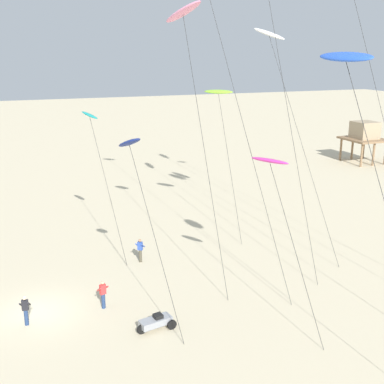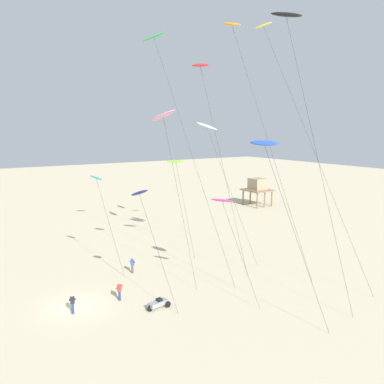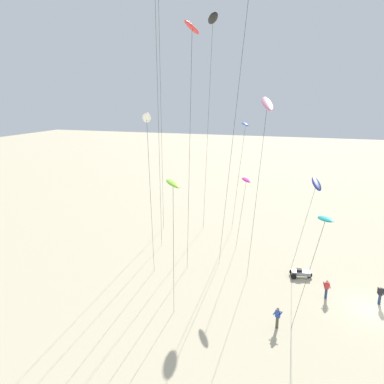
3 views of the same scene
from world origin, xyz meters
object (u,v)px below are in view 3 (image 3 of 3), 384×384
at_px(kite_black, 213,21).
at_px(kite_yellow, 159,13).
at_px(kite_pink, 267,105).
at_px(kite_flyer_nearest, 326,289).
at_px(kite_flyer_furthest, 380,295).
at_px(kite_lime, 173,185).
at_px(kite_red, 192,32).
at_px(beach_buggy, 300,273).
at_px(kite_magenta, 246,181).
at_px(kite_blue, 245,125).
at_px(kite_white, 147,120).
at_px(kite_teal, 325,221).
at_px(kite_flyer_middle, 277,317).
at_px(kite_navy, 316,185).

height_order(kite_black, kite_yellow, kite_yellow).
bearing_deg(kite_pink, kite_flyer_nearest, -71.73).
xyz_separation_m(kite_flyer_nearest, kite_flyer_furthest, (0.31, -4.17, 0.00)).
height_order(kite_lime, kite_red, kite_red).
bearing_deg(kite_flyer_furthest, beach_buggy, 65.81).
height_order(kite_magenta, beach_buggy, kite_magenta).
relative_size(kite_blue, kite_flyer_nearest, 8.45).
xyz_separation_m(kite_white, beach_buggy, (9.16, -11.20, -14.58)).
relative_size(kite_pink, kite_white, 1.06).
height_order(kite_white, kite_flyer_furthest, kite_white).
xyz_separation_m(kite_pink, kite_white, (-4.17, 7.82, -0.98)).
height_order(kite_blue, beach_buggy, kite_blue).
height_order(kite_red, kite_blue, kite_red).
height_order(kite_yellow, kite_teal, kite_yellow).
distance_m(kite_lime, kite_flyer_nearest, 16.88).
distance_m(kite_lime, beach_buggy, 17.77).
xyz_separation_m(kite_black, kite_pink, (-8.79, -6.50, -7.64)).
xyz_separation_m(kite_magenta, kite_flyer_furthest, (-4.07, -12.00, -7.85)).
relative_size(kite_magenta, kite_flyer_middle, 5.39).
bearing_deg(kite_yellow, kite_flyer_furthest, -93.15).
xyz_separation_m(kite_lime, kite_black, (15.24, 1.44, 12.54)).
bearing_deg(kite_navy, kite_flyer_nearest, -130.16).
height_order(kite_lime, kite_flyer_nearest, kite_lime).
distance_m(kite_magenta, beach_buggy, 10.13).
bearing_deg(kite_blue, kite_lime, 173.71).
bearing_deg(kite_pink, kite_navy, -52.13).
bearing_deg(kite_yellow, kite_white, -165.18).
distance_m(kite_red, kite_teal, 15.67).
bearing_deg(kite_pink, kite_red, 107.89).
distance_m(kite_lime, kite_yellow, 16.41).
height_order(kite_black, kite_pink, kite_black).
distance_m(kite_flyer_middle, beach_buggy, 8.72).
bearing_deg(kite_navy, kite_yellow, 89.61).
relative_size(kite_blue, kite_flyer_furthest, 8.45).
xyz_separation_m(kite_white, kite_magenta, (10.39, -5.55, -6.27)).
distance_m(kite_navy, kite_magenta, 7.06).
xyz_separation_m(kite_red, kite_black, (10.49, 1.23, 2.64)).
distance_m(kite_white, kite_flyer_furthest, 23.39).
relative_size(kite_navy, kite_yellow, 0.40).
bearing_deg(kite_yellow, kite_navy, -90.39).
bearing_deg(kite_blue, kite_pink, -162.45).
height_order(kite_magenta, kite_flyer_nearest, kite_magenta).
relative_size(kite_navy, kite_magenta, 1.12).
distance_m(kite_teal, kite_magenta, 14.58).
xyz_separation_m(kite_lime, kite_red, (4.75, 0.22, 9.90)).
distance_m(kite_yellow, kite_pink, 12.73).
bearing_deg(kite_black, kite_white, 174.18).
bearing_deg(kite_blue, beach_buggy, -128.24).
xyz_separation_m(kite_flyer_furthest, beach_buggy, (2.85, 6.34, -0.46)).
bearing_deg(kite_flyer_nearest, kite_yellow, 84.83).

